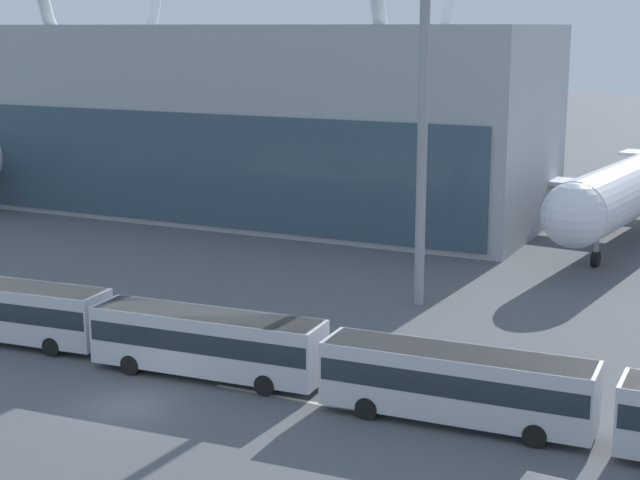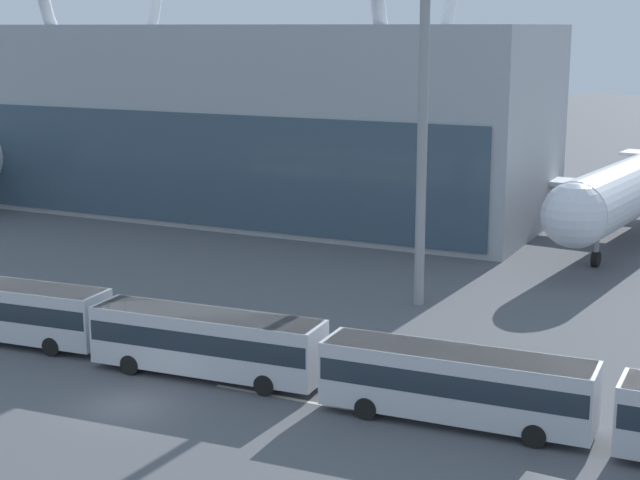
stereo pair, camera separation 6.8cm
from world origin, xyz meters
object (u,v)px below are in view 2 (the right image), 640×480
shuttle_bus_2 (207,340)px  floodlight_mast (424,47)px  airliner_at_gate_near (25,147)px  shuttle_bus_3 (456,381)px  shuttle_bus_1 (7,308)px

shuttle_bus_2 → floodlight_mast: (4.73, 16.42, 13.54)m
airliner_at_gate_near → floodlight_mast: (48.64, -19.29, 10.51)m
shuttle_bus_3 → airliner_at_gate_near: bearing=145.0°
airliner_at_gate_near → shuttle_bus_3: 66.95m
floodlight_mast → shuttle_bus_3: bearing=-64.6°
shuttle_bus_3 → floodlight_mast: floodlight_mast is taller
shuttle_bus_3 → floodlight_mast: bearing=112.8°
shuttle_bus_2 → shuttle_bus_3: (12.57, -0.10, 0.00)m
shuttle_bus_1 → floodlight_mast: 27.48m
shuttle_bus_2 → shuttle_bus_3: size_ratio=1.00×
floodlight_mast → shuttle_bus_2: bearing=-106.1°
airliner_at_gate_near → shuttle_bus_1: 47.67m
airliner_at_gate_near → shuttle_bus_3: bearing=52.0°
airliner_at_gate_near → shuttle_bus_1: (31.35, -35.79, -3.03)m
shuttle_bus_1 → shuttle_bus_2: bearing=-4.4°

